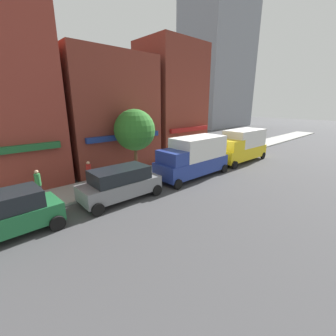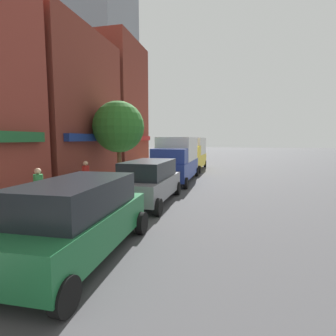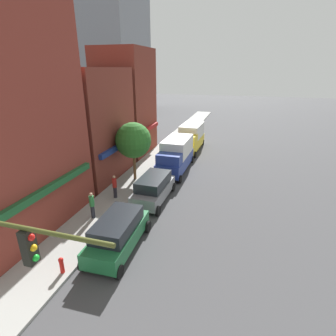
{
  "view_description": "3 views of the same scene",
  "coord_description": "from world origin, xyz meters",
  "px_view_note": "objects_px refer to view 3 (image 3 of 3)",
  "views": [
    {
      "loc": [
        11.18,
        -6.2,
        5.52
      ],
      "look_at": [
        21.32,
        4.7,
        1.2
      ],
      "focal_mm": 24.0,
      "sensor_mm": 36.0,
      "label": 1
    },
    {
      "loc": [
        6.21,
        1.17,
        2.92
      ],
      "look_at": [
        21.32,
        4.7,
        1.2
      ],
      "focal_mm": 28.0,
      "sensor_mm": 36.0,
      "label": 2
    },
    {
      "loc": [
        1.11,
        -1.16,
        9.24
      ],
      "look_at": [
        21.32,
        4.7,
        1.2
      ],
      "focal_mm": 28.0,
      "sensor_mm": 36.0,
      "label": 3
    }
  ],
  "objects_px": {
    "pedestrian_green_top": "(92,205)",
    "street_tree": "(133,140)",
    "suv_green": "(118,233)",
    "box_truck_blue": "(176,155)",
    "suv_grey": "(154,188)",
    "pedestrian_red_jacket": "(115,186)",
    "fire_hydrant": "(62,264)",
    "box_truck_yellow": "(191,137)"
  },
  "relations": [
    {
      "from": "pedestrian_red_jacket",
      "to": "pedestrian_green_top",
      "type": "xyz_separation_m",
      "value": [
        -2.97,
        0.08,
        0.0
      ]
    },
    {
      "from": "suv_green",
      "to": "suv_grey",
      "type": "relative_size",
      "value": 1.0
    },
    {
      "from": "box_truck_blue",
      "to": "box_truck_yellow",
      "type": "bearing_deg",
      "value": 0.44
    },
    {
      "from": "box_truck_blue",
      "to": "street_tree",
      "type": "xyz_separation_m",
      "value": [
        -3.37,
        2.8,
        2.03
      ]
    },
    {
      "from": "suv_green",
      "to": "pedestrian_green_top",
      "type": "height_order",
      "value": "suv_green"
    },
    {
      "from": "suv_grey",
      "to": "street_tree",
      "type": "height_order",
      "value": "street_tree"
    },
    {
      "from": "pedestrian_red_jacket",
      "to": "pedestrian_green_top",
      "type": "distance_m",
      "value": 2.97
    },
    {
      "from": "pedestrian_green_top",
      "to": "street_tree",
      "type": "distance_m",
      "value": 7.13
    },
    {
      "from": "suv_grey",
      "to": "box_truck_yellow",
      "type": "xyz_separation_m",
      "value": [
        13.47,
        -0.0,
        0.56
      ]
    },
    {
      "from": "suv_grey",
      "to": "box_truck_blue",
      "type": "bearing_deg",
      "value": 1.21
    },
    {
      "from": "pedestrian_green_top",
      "to": "fire_hydrant",
      "type": "xyz_separation_m",
      "value": [
        -4.75,
        -1.22,
        -0.46
      ]
    },
    {
      "from": "box_truck_yellow",
      "to": "street_tree",
      "type": "distance_m",
      "value": 10.96
    },
    {
      "from": "pedestrian_green_top",
      "to": "fire_hydrant",
      "type": "height_order",
      "value": "pedestrian_green_top"
    },
    {
      "from": "box_truck_blue",
      "to": "box_truck_yellow",
      "type": "distance_m",
      "value": 7.03
    },
    {
      "from": "pedestrian_green_top",
      "to": "suv_green",
      "type": "bearing_deg",
      "value": -110.8
    },
    {
      "from": "fire_hydrant",
      "to": "street_tree",
      "type": "bearing_deg",
      "value": 5.5
    },
    {
      "from": "box_truck_blue",
      "to": "street_tree",
      "type": "relative_size",
      "value": 1.25
    },
    {
      "from": "suv_green",
      "to": "box_truck_yellow",
      "type": "relative_size",
      "value": 0.76
    },
    {
      "from": "pedestrian_red_jacket",
      "to": "pedestrian_green_top",
      "type": "bearing_deg",
      "value": -21.68
    },
    {
      "from": "street_tree",
      "to": "pedestrian_red_jacket",
      "type": "bearing_deg",
      "value": 179.46
    },
    {
      "from": "suv_grey",
      "to": "street_tree",
      "type": "relative_size",
      "value": 0.95
    },
    {
      "from": "box_truck_yellow",
      "to": "pedestrian_green_top",
      "type": "bearing_deg",
      "value": 171.94
    },
    {
      "from": "suv_grey",
      "to": "street_tree",
      "type": "bearing_deg",
      "value": 43.53
    },
    {
      "from": "suv_green",
      "to": "box_truck_yellow",
      "type": "distance_m",
      "value": 19.29
    },
    {
      "from": "box_truck_yellow",
      "to": "pedestrian_red_jacket",
      "type": "xyz_separation_m",
      "value": [
        -14.09,
        2.83,
        -0.51
      ]
    },
    {
      "from": "pedestrian_green_top",
      "to": "fire_hydrant",
      "type": "bearing_deg",
      "value": -149.07
    },
    {
      "from": "suv_green",
      "to": "box_truck_blue",
      "type": "xyz_separation_m",
      "value": [
        12.26,
        -0.0,
        0.56
      ]
    },
    {
      "from": "suv_grey",
      "to": "pedestrian_green_top",
      "type": "xyz_separation_m",
      "value": [
        -3.59,
        2.92,
        0.04
      ]
    },
    {
      "from": "suv_green",
      "to": "pedestrian_green_top",
      "type": "distance_m",
      "value": 3.67
    },
    {
      "from": "suv_green",
      "to": "fire_hydrant",
      "type": "height_order",
      "value": "suv_green"
    },
    {
      "from": "street_tree",
      "to": "box_truck_blue",
      "type": "bearing_deg",
      "value": -39.72
    },
    {
      "from": "suv_green",
      "to": "fire_hydrant",
      "type": "xyz_separation_m",
      "value": [
        -2.53,
        1.7,
        -0.42
      ]
    },
    {
      "from": "suv_grey",
      "to": "box_truck_blue",
      "type": "height_order",
      "value": "box_truck_blue"
    },
    {
      "from": "box_truck_yellow",
      "to": "fire_hydrant",
      "type": "bearing_deg",
      "value": 177.2
    },
    {
      "from": "box_truck_blue",
      "to": "pedestrian_green_top",
      "type": "xyz_separation_m",
      "value": [
        -10.03,
        2.92,
        -0.51
      ]
    },
    {
      "from": "suv_green",
      "to": "fire_hydrant",
      "type": "distance_m",
      "value": 3.07
    },
    {
      "from": "pedestrian_green_top",
      "to": "street_tree",
      "type": "height_order",
      "value": "street_tree"
    },
    {
      "from": "pedestrian_green_top",
      "to": "fire_hydrant",
      "type": "distance_m",
      "value": 4.93
    },
    {
      "from": "pedestrian_red_jacket",
      "to": "fire_hydrant",
      "type": "height_order",
      "value": "pedestrian_red_jacket"
    },
    {
      "from": "suv_green",
      "to": "box_truck_yellow",
      "type": "xyz_separation_m",
      "value": [
        19.29,
        -0.0,
        0.56
      ]
    },
    {
      "from": "box_truck_blue",
      "to": "pedestrian_red_jacket",
      "type": "bearing_deg",
      "value": 158.57
    },
    {
      "from": "suv_grey",
      "to": "pedestrian_green_top",
      "type": "relative_size",
      "value": 2.68
    }
  ]
}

